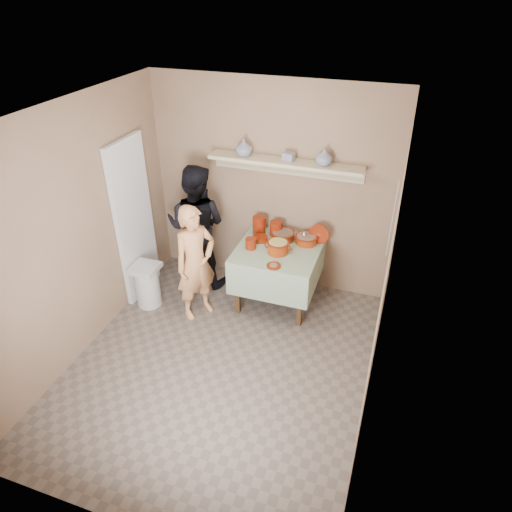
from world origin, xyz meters
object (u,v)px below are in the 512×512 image
at_px(person_cook, 196,263).
at_px(person_helper, 196,226).
at_px(trash_bin, 147,285).
at_px(serving_table, 278,257).
at_px(cazuela_rice, 278,246).

xyz_separation_m(person_cook, person_helper, (-0.28, 0.64, 0.10)).
bearing_deg(trash_bin, person_helper, 60.99).
relative_size(person_cook, serving_table, 1.46).
relative_size(person_cook, cazuela_rice, 4.31).
distance_m(person_cook, person_helper, 0.70).
bearing_deg(person_helper, serving_table, 171.72).
xyz_separation_m(person_helper, cazuela_rice, (1.13, -0.19, 0.03)).
bearing_deg(person_helper, person_cook, 110.74).
distance_m(serving_table, trash_bin, 1.64).
bearing_deg(cazuela_rice, person_helper, 170.30).
distance_m(person_helper, trash_bin, 0.94).
distance_m(cazuela_rice, trash_bin, 1.68).
height_order(person_cook, serving_table, person_cook).
bearing_deg(serving_table, trash_bin, -158.55).
bearing_deg(cazuela_rice, trash_bin, -161.93).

